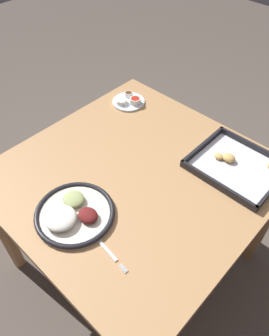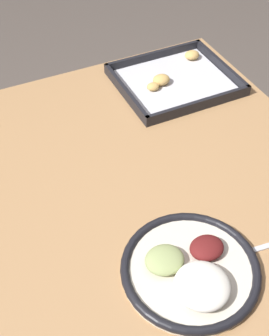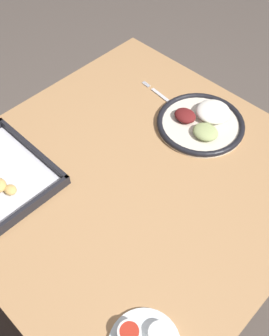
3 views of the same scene
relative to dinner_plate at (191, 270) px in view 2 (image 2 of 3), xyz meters
The scene contains 5 objects.
ground_plane 0.81m from the dinner_plate, 85.95° to the left, with size 8.00×8.00×0.00m, color #564C44.
dining_table 0.33m from the dinner_plate, 85.95° to the left, with size 1.02×1.04×0.73m.
dinner_plate is the anchor object (origin of this frame).
fork 0.18m from the dinner_plate, ahead, with size 0.22×0.04×0.00m.
baking_tray 0.70m from the dinner_plate, 63.92° to the left, with size 0.36×0.31×0.04m.
Camera 2 is at (-0.36, -0.75, 1.59)m, focal length 50.00 mm.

